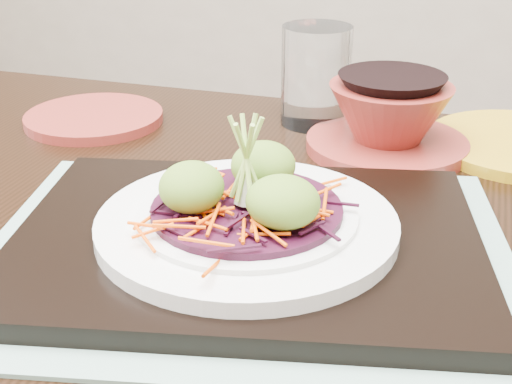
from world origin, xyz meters
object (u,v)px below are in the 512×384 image
(serving_tray, at_px, (247,241))
(white_plate, at_px, (247,223))
(terracotta_bowl_set, at_px, (389,122))
(water_glass, at_px, (316,76))
(dining_table, at_px, (248,327))
(terracotta_side_plate, at_px, (94,118))

(serving_tray, distance_m, white_plate, 0.02)
(serving_tray, bearing_deg, terracotta_bowl_set, 61.70)
(water_glass, bearing_deg, white_plate, -83.29)
(dining_table, relative_size, white_plate, 4.88)
(terracotta_side_plate, bearing_deg, dining_table, -36.12)
(serving_tray, distance_m, terracotta_bowl_set, 0.26)
(water_glass, bearing_deg, terracotta_side_plate, -159.72)
(water_glass, relative_size, terracotta_bowl_set, 0.54)
(dining_table, distance_m, terracotta_side_plate, 0.35)
(white_plate, bearing_deg, dining_table, 111.32)
(dining_table, relative_size, terracotta_side_plate, 7.09)
(water_glass, distance_m, terracotta_bowl_set, 0.11)
(terracotta_side_plate, xyz_separation_m, water_glass, (0.24, 0.09, 0.05))
(white_plate, height_order, terracotta_side_plate, white_plate)
(white_plate, xyz_separation_m, terracotta_bowl_set, (0.06, 0.26, 0.00))
(serving_tray, relative_size, water_glass, 3.16)
(dining_table, relative_size, serving_tray, 3.17)
(dining_table, height_order, terracotta_side_plate, terracotta_side_plate)
(serving_tray, relative_size, terracotta_side_plate, 2.23)
(serving_tray, xyz_separation_m, terracotta_bowl_set, (0.06, 0.26, 0.02))
(white_plate, distance_m, water_glass, 0.31)
(water_glass, bearing_deg, terracotta_bowl_set, -30.19)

